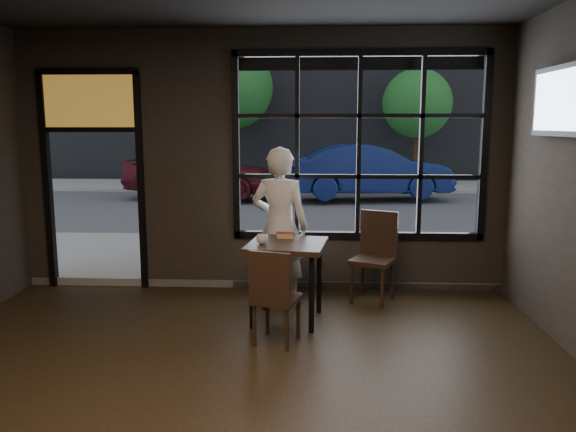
# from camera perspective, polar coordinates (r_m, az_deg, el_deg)

# --- Properties ---
(window_frame) EXTENTS (3.06, 0.12, 2.28)m
(window_frame) POSITION_cam_1_polar(r_m,az_deg,el_deg) (6.91, 7.21, 7.03)
(window_frame) COLOR black
(window_frame) RESTS_ON ground
(stained_transom) EXTENTS (1.20, 0.06, 0.70)m
(stained_transom) POSITION_cam_1_polar(r_m,az_deg,el_deg) (7.43, -19.51, 10.98)
(stained_transom) COLOR orange
(stained_transom) RESTS_ON ground
(street_asphalt) EXTENTS (60.00, 41.00, 0.04)m
(street_asphalt) POSITION_cam_1_polar(r_m,az_deg,el_deg) (27.48, 1.34, 4.99)
(street_asphalt) COLOR #545456
(street_asphalt) RESTS_ON ground
(building_across) EXTENTS (28.00, 12.00, 15.00)m
(building_across) POSITION_cam_1_polar(r_m,az_deg,el_deg) (26.95, 1.35, 20.98)
(building_across) COLOR #5B5956
(building_across) RESTS_ON ground
(cafe_table) EXTENTS (0.88, 0.88, 0.85)m
(cafe_table) POSITION_cam_1_polar(r_m,az_deg,el_deg) (5.97, -0.11, -6.66)
(cafe_table) COLOR black
(cafe_table) RESTS_ON floor
(chair_near) EXTENTS (0.50, 0.50, 0.93)m
(chair_near) POSITION_cam_1_polar(r_m,az_deg,el_deg) (5.36, -1.15, -8.09)
(chair_near) COLOR black
(chair_near) RESTS_ON floor
(chair_window) EXTENTS (0.61, 0.61, 1.05)m
(chair_window) POSITION_cam_1_polar(r_m,az_deg,el_deg) (6.64, 8.60, -4.21)
(chair_window) COLOR black
(chair_window) RESTS_ON floor
(man) EXTENTS (0.74, 0.57, 1.82)m
(man) POSITION_cam_1_polar(r_m,az_deg,el_deg) (6.44, -0.84, -1.04)
(man) COLOR silver
(man) RESTS_ON floor
(hotdog) EXTENTS (0.21, 0.10, 0.06)m
(hotdog) POSITION_cam_1_polar(r_m,az_deg,el_deg) (6.07, -0.25, -2.00)
(hotdog) COLOR tan
(hotdog) RESTS_ON cafe_table
(cup) EXTENTS (0.14, 0.14, 0.10)m
(cup) POSITION_cam_1_polar(r_m,az_deg,el_deg) (5.80, -2.63, -2.37)
(cup) COLOR silver
(cup) RESTS_ON cafe_table
(tv) EXTENTS (0.13, 1.11, 0.65)m
(tv) POSITION_cam_1_polar(r_m,az_deg,el_deg) (5.84, 25.98, 10.48)
(tv) COLOR black
(tv) RESTS_ON wall_right
(navy_car) EXTENTS (4.52, 2.18, 1.43)m
(navy_car) POSITION_cam_1_polar(r_m,az_deg,el_deg) (15.33, 8.21, 4.56)
(navy_car) COLOR #111D51
(navy_car) RESTS_ON street_asphalt
(maroon_car) EXTENTS (4.31, 2.19, 1.41)m
(maroon_car) POSITION_cam_1_polar(r_m,az_deg,el_deg) (15.67, -8.93, 4.60)
(maroon_car) COLOR #5B121E
(maroon_car) RESTS_ON street_asphalt
(tree_left) EXTENTS (2.69, 2.69, 4.59)m
(tree_left) POSITION_cam_1_polar(r_m,az_deg,el_deg) (19.06, -5.67, 12.80)
(tree_left) COLOR #332114
(tree_left) RESTS_ON street_asphalt
(tree_right) EXTENTS (2.26, 2.26, 3.85)m
(tree_right) POSITION_cam_1_polar(r_m,az_deg,el_deg) (19.11, 12.98, 11.05)
(tree_right) COLOR #332114
(tree_right) RESTS_ON street_asphalt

